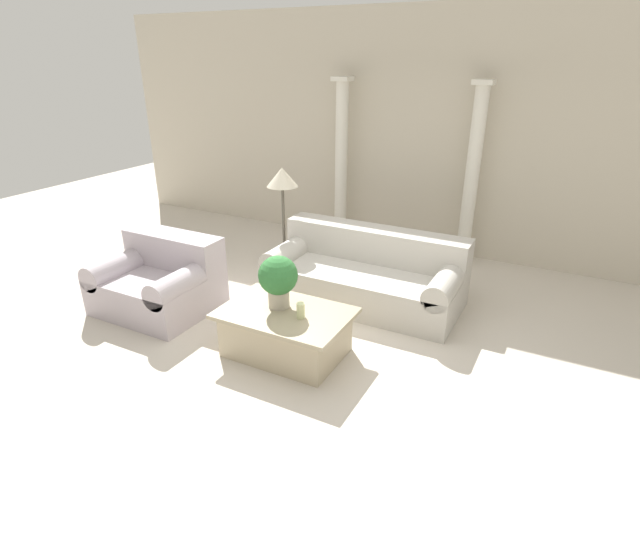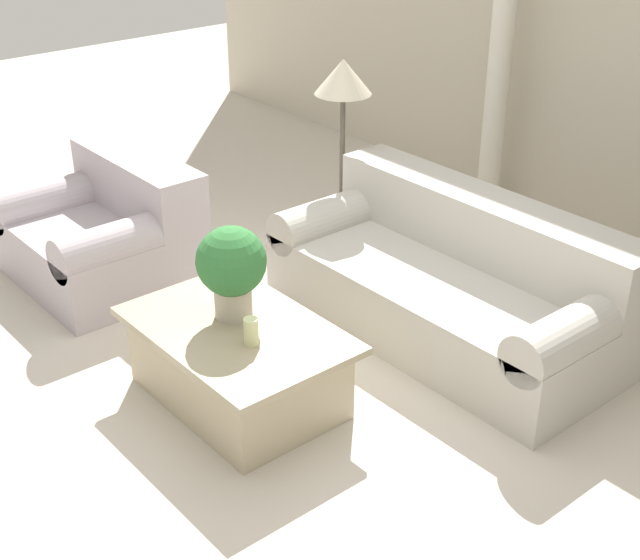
# 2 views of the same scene
# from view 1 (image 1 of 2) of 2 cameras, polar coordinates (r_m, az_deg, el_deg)

# --- Properties ---
(ground_plane) EXTENTS (16.00, 16.00, 0.00)m
(ground_plane) POSITION_cam_1_polar(r_m,az_deg,el_deg) (5.02, -0.93, -6.85)
(ground_plane) COLOR beige
(wall_back) EXTENTS (10.00, 0.06, 3.20)m
(wall_back) POSITION_cam_1_polar(r_m,az_deg,el_deg) (7.19, 11.25, 15.93)
(wall_back) COLOR beige
(wall_back) RESTS_ON ground_plane
(sofa_long) EXTENTS (2.17, 1.00, 0.79)m
(sofa_long) POSITION_cam_1_polar(r_m,az_deg,el_deg) (5.72, 5.26, 0.71)
(sofa_long) COLOR #B7B2A8
(sofa_long) RESTS_ON ground_plane
(loveseat) EXTENTS (1.19, 1.00, 0.79)m
(loveseat) POSITION_cam_1_polar(r_m,az_deg,el_deg) (5.79, -17.79, 0.02)
(loveseat) COLOR #B0A4AC
(loveseat) RESTS_ON ground_plane
(coffee_table) EXTENTS (1.19, 0.80, 0.45)m
(coffee_table) POSITION_cam_1_polar(r_m,az_deg,el_deg) (4.71, -3.92, -5.94)
(coffee_table) COLOR tan
(coffee_table) RESTS_ON ground_plane
(potted_plant) EXTENTS (0.37, 0.37, 0.50)m
(potted_plant) POSITION_cam_1_polar(r_m,az_deg,el_deg) (4.57, -4.81, 0.22)
(potted_plant) COLOR #B2A893
(potted_plant) RESTS_ON coffee_table
(pillar_candle) EXTENTS (0.07, 0.07, 0.15)m
(pillar_candle) POSITION_cam_1_polar(r_m,az_deg,el_deg) (4.46, -2.22, -3.51)
(pillar_candle) COLOR beige
(pillar_candle) RESTS_ON coffee_table
(floor_lamp) EXTENTS (0.38, 0.38, 1.38)m
(floor_lamp) POSITION_cam_1_polar(r_m,az_deg,el_deg) (6.10, -4.33, 10.97)
(floor_lamp) COLOR #4C473D
(floor_lamp) RESTS_ON ground_plane
(column_left) EXTENTS (0.24, 0.24, 2.33)m
(column_left) POSITION_cam_1_polar(r_m,az_deg,el_deg) (7.36, 2.43, 13.34)
(column_left) COLOR silver
(column_left) RESTS_ON ground_plane
(column_right) EXTENTS (0.24, 0.24, 2.33)m
(column_right) POSITION_cam_1_polar(r_m,az_deg,el_deg) (6.79, 16.99, 11.38)
(column_right) COLOR silver
(column_right) RESTS_ON ground_plane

